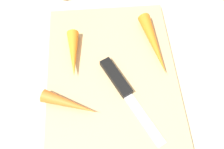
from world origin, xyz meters
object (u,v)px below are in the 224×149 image
Objects in this scene: cutting_board at (112,76)px; carrot_longest at (154,44)px; knife at (119,82)px; carrot_shortest at (73,54)px; carrot_medium at (69,104)px.

cutting_board is 2.40× the size of carrot_longest.
carrot_shortest reaches higher than knife.
knife is at bearing 50.49° from carrot_shortest.
knife reaches higher than cutting_board.
carrot_longest is at bearing -57.97° from cutting_board.
knife is 1.76× the size of carrot_shortest.
carrot_shortest is 0.11m from carrot_medium.
cutting_board is 3.37× the size of carrot_medium.
carrot_longest is (0.06, -0.09, 0.02)m from cutting_board.
carrot_shortest is (0.07, 0.09, 0.01)m from knife.
carrot_longest is at bearing 92.45° from carrot_shortest.
carrot_shortest is 1.00× the size of carrot_medium.
carrot_medium is at bearing -94.18° from knife.
carrot_longest reaches higher than carrot_medium.
cutting_board is 0.11m from carrot_longest.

